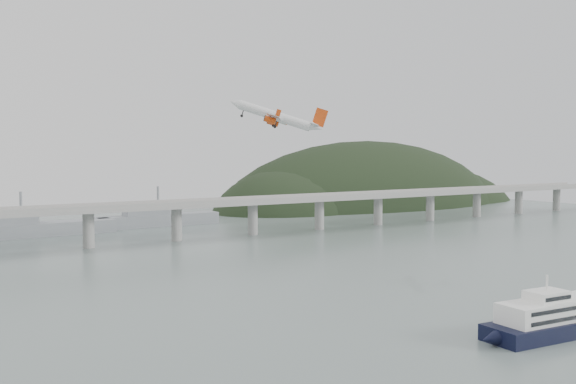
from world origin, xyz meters
TOP-DOWN VIEW (x-y plane):
  - ground at (0.00, 0.00)m, footprint 900.00×900.00m
  - bridge at (-1.15, 200.00)m, footprint 800.00×22.00m
  - headland at (285.18, 331.75)m, footprint 365.00×155.00m
  - ferry at (32.97, -38.43)m, footprint 91.26×20.72m
  - airliner at (-0.17, 62.18)m, footprint 31.37×30.17m

SIDE VIEW (x-z plane):
  - headland at x=285.18m, z-range -97.34..58.66m
  - ground at x=0.00m, z-range 0.00..0.00m
  - ferry at x=32.97m, z-range -3.94..13.27m
  - bridge at x=-1.15m, z-range 5.70..29.60m
  - airliner at x=-0.17m, z-range 56.76..70.94m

